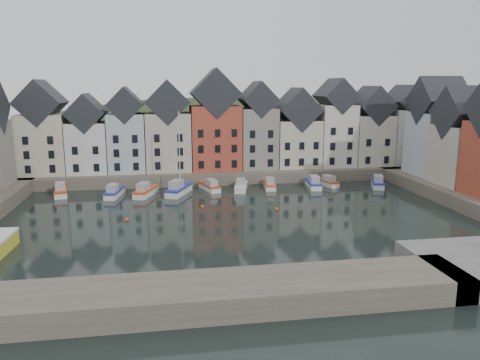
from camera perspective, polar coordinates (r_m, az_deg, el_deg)
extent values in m
plane|color=black|center=(58.73, -0.06, -5.22)|extent=(260.00, 260.00, 0.00)
cube|color=#52483F|center=(87.45, -3.19, 1.04)|extent=(90.00, 16.00, 2.00)
cube|color=#52483F|center=(37.14, -10.26, -14.10)|extent=(50.00, 6.00, 2.00)
ellipsoid|color=#24351A|center=(117.21, -4.44, -5.82)|extent=(153.60, 70.40, 64.00)
sphere|color=black|center=(106.88, -11.95, 6.89)|extent=(5.77, 5.77, 5.77)
sphere|color=black|center=(121.39, 7.04, 7.31)|extent=(5.27, 5.27, 5.27)
sphere|color=black|center=(117.39, 11.22, 6.92)|extent=(5.07, 5.07, 5.07)
sphere|color=black|center=(113.48, 2.64, 6.94)|extent=(5.01, 5.01, 5.01)
sphere|color=black|center=(116.21, -23.60, 5.48)|extent=(3.94, 3.94, 3.94)
sphere|color=black|center=(121.94, 8.68, 7.25)|extent=(5.21, 5.21, 5.21)
sphere|color=black|center=(115.00, -3.77, 7.24)|extent=(5.45, 5.45, 5.45)
sphere|color=black|center=(114.28, 15.06, 6.28)|extent=(4.49, 4.49, 4.49)
cube|color=beige|center=(86.50, -22.73, 4.08)|extent=(7.67, 8.00, 10.07)
cube|color=black|center=(85.98, -23.09, 8.66)|extent=(7.67, 8.16, 7.67)
cube|color=silver|center=(85.18, -17.93, 3.82)|extent=(6.56, 8.00, 8.61)
cube|color=black|center=(84.64, -18.18, 7.80)|extent=(6.56, 8.16, 6.56)
cube|color=#ABB6BD|center=(84.35, -13.56, 4.47)|extent=(6.20, 8.00, 10.02)
cube|color=black|center=(83.83, -13.78, 8.91)|extent=(6.20, 8.16, 6.20)
cube|color=#B4A898|center=(84.10, -8.72, 4.66)|extent=(7.70, 8.00, 10.08)
cube|color=black|center=(83.57, -8.87, 9.39)|extent=(7.70, 8.16, 7.70)
cube|color=#A1402E|center=(84.51, -3.05, 5.22)|extent=(8.69, 8.00, 11.28)
cube|color=black|center=(84.01, -3.11, 10.51)|extent=(8.69, 8.16, 8.69)
cube|color=gray|center=(85.70, 2.10, 5.15)|extent=(6.43, 8.00, 10.78)
cube|color=black|center=(85.20, 2.14, 9.82)|extent=(6.43, 8.16, 6.43)
cube|color=beige|center=(87.55, 6.80, 4.48)|extent=(7.88, 8.00, 8.56)
cube|color=black|center=(87.01, 6.90, 8.55)|extent=(7.88, 8.16, 7.88)
cube|color=beige|center=(89.69, 11.35, 5.38)|extent=(6.50, 8.00, 11.27)
cube|color=black|center=(89.23, 11.54, 10.01)|extent=(6.50, 8.16, 6.50)
cube|color=beige|center=(92.48, 15.42, 4.76)|extent=(7.23, 8.00, 9.32)
cube|color=black|center=(91.98, 15.64, 8.75)|extent=(7.23, 8.16, 7.23)
cube|color=silver|center=(95.47, 19.19, 5.04)|extent=(6.18, 8.00, 10.32)
cube|color=black|center=(95.02, 19.46, 9.05)|extent=(6.18, 8.16, 6.18)
cube|color=#ABB6BD|center=(85.24, 22.74, 4.09)|extent=(7.47, 8.00, 10.38)
cube|color=black|center=(84.72, 23.12, 8.90)|extent=(7.62, 8.00, 8.00)
cube|color=#B4A898|center=(78.72, 25.74, 2.74)|extent=(8.14, 8.00, 8.89)
cube|color=black|center=(78.12, 26.16, 7.39)|extent=(8.30, 8.00, 8.00)
sphere|color=#CC4718|center=(65.89, -4.62, -3.25)|extent=(0.50, 0.50, 0.50)
sphere|color=#CC4718|center=(64.56, 4.50, -3.56)|extent=(0.50, 0.50, 0.50)
sphere|color=#CC4718|center=(61.09, -13.65, -4.74)|extent=(0.50, 0.50, 0.50)
cube|color=silver|center=(78.18, -20.99, -1.48)|extent=(2.95, 6.34, 1.12)
cube|color=#AD4018|center=(78.05, -21.02, -1.04)|extent=(3.07, 6.48, 0.25)
cube|color=#979C9E|center=(77.03, -21.06, -0.74)|extent=(1.86, 2.67, 1.22)
cube|color=silver|center=(74.72, -15.05, -1.69)|extent=(2.71, 6.03, 1.07)
cube|color=#222E9C|center=(74.60, -15.07, -1.25)|extent=(2.83, 6.16, 0.24)
cube|color=#979C9E|center=(73.65, -15.28, -0.96)|extent=(1.73, 2.53, 1.16)
cube|color=silver|center=(74.21, -11.38, -1.59)|extent=(3.87, 6.45, 1.13)
cube|color=#CC4718|center=(74.08, -11.40, -1.12)|extent=(4.01, 6.60, 0.26)
cube|color=#979C9E|center=(73.11, -11.70, -0.81)|extent=(2.21, 2.82, 1.24)
cube|color=silver|center=(74.25, -7.45, -1.42)|extent=(4.52, 6.99, 1.24)
cube|color=#222E9C|center=(74.10, -7.47, -0.92)|extent=(4.67, 7.16, 0.28)
cube|color=#979C9E|center=(73.04, -7.77, -0.57)|extent=(2.51, 3.10, 1.35)
cylinder|color=silver|center=(73.71, -7.39, 3.50)|extent=(0.16, 0.16, 12.36)
cube|color=silver|center=(76.58, -3.74, -1.01)|extent=(3.23, 5.73, 1.01)
cube|color=#AD4018|center=(76.46, -3.74, -0.61)|extent=(3.35, 5.86, 0.23)
cube|color=#979C9E|center=(75.60, -3.51, -0.32)|extent=(1.88, 2.48, 1.10)
cube|color=silver|center=(76.40, 0.12, -1.00)|extent=(2.98, 6.07, 1.07)
cube|color=silver|center=(76.28, 0.12, -0.57)|extent=(3.10, 6.21, 0.24)
cube|color=#979C9E|center=(75.30, 0.08, -0.27)|extent=(1.84, 2.57, 1.17)
cube|color=silver|center=(78.08, 3.62, -0.76)|extent=(2.27, 5.52, 0.98)
cube|color=#CC4718|center=(77.97, 3.63, -0.38)|extent=(2.37, 5.64, 0.22)
cube|color=#979C9E|center=(77.08, 3.69, -0.11)|extent=(1.51, 2.28, 1.07)
cube|color=silver|center=(79.45, 8.91, -0.64)|extent=(2.51, 6.14, 1.09)
cube|color=#222E9C|center=(79.33, 8.92, -0.22)|extent=(2.63, 6.27, 0.25)
cube|color=#979C9E|center=(78.35, 9.06, 0.07)|extent=(1.68, 2.54, 1.19)
cube|color=silver|center=(81.31, 10.39, -0.44)|extent=(3.37, 5.50, 0.97)
cube|color=#AD4018|center=(81.21, 10.40, -0.08)|extent=(3.49, 5.63, 0.22)
cube|color=#979C9E|center=(80.52, 10.78, 0.19)|extent=(1.91, 2.41, 1.06)
cube|color=silver|center=(82.37, 16.41, -0.54)|extent=(3.82, 6.21, 1.09)
cube|color=#222E9C|center=(82.25, 16.43, -0.14)|extent=(3.96, 6.36, 0.25)
cube|color=#979C9E|center=(81.26, 16.50, 0.15)|extent=(2.16, 2.73, 1.19)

